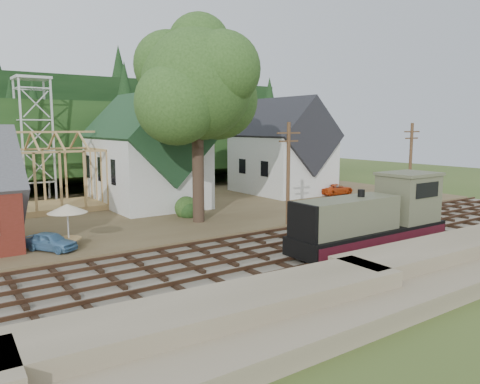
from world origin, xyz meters
TOP-DOWN VIEW (x-y plane):
  - ground at (0.00, 0.00)m, footprint 140.00×140.00m
  - embankment at (0.00, -8.50)m, footprint 64.00×5.00m
  - railroad_bed at (0.00, 0.00)m, footprint 64.00×11.00m
  - village_flat at (0.00, 18.00)m, footprint 64.00×26.00m
  - hillside at (0.00, 42.00)m, footprint 70.00×28.96m
  - ridge at (0.00, 58.00)m, footprint 80.00×20.00m
  - church at (2.00, 19.68)m, footprint 8.40×15.17m
  - farmhouse at (18.00, 19.00)m, footprint 8.40×10.80m
  - timber_frame at (-6.00, 22.00)m, footprint 8.20×6.20m
  - lattice_tower at (-6.00, 28.00)m, footprint 3.20×3.20m
  - big_tree at (2.17, 10.08)m, footprint 10.90×8.40m
  - telegraph_pole_near at (7.00, 5.20)m, footprint 2.20×0.28m
  - telegraph_pole_far at (22.00, 5.20)m, footprint 2.20×0.28m
  - locomotive at (6.99, -3.00)m, footprint 11.42×2.86m
  - car_blue at (-9.60, 7.59)m, footprint 2.94×3.48m
  - car_red at (21.50, 14.06)m, footprint 4.43×2.18m
  - patio_set at (-8.43, 8.01)m, footprint 2.39×2.39m

SIDE VIEW (x-z plane):
  - ground at x=0.00m, z-range 0.00..0.00m
  - embankment at x=0.00m, z-range -0.80..0.80m
  - hillside at x=0.00m, z-range -6.37..6.37m
  - ridge at x=0.00m, z-range -6.00..6.00m
  - railroad_bed at x=0.00m, z-range 0.00..0.16m
  - village_flat at x=0.00m, z-range 0.00..0.30m
  - car_blue at x=-9.60m, z-range 0.30..1.42m
  - car_red at x=21.50m, z-range 0.30..1.51m
  - locomotive at x=6.99m, z-range -0.25..4.34m
  - patio_set at x=-8.43m, z-range 1.23..3.90m
  - timber_frame at x=-6.00m, z-range -0.23..6.76m
  - telegraph_pole_near at x=7.00m, z-range 0.25..8.25m
  - telegraph_pole_far at x=22.00m, z-range 0.25..8.25m
  - farmhouse at x=18.00m, z-range -0.43..10.17m
  - church at x=2.00m, z-range -1.32..11.68m
  - lattice_tower at x=-6.00m, z-range 3.97..16.10m
  - big_tree at x=2.17m, z-range 2.87..17.57m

